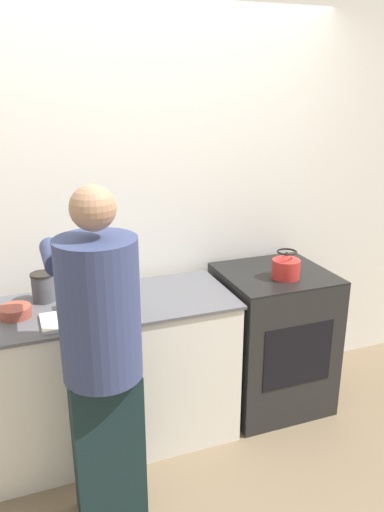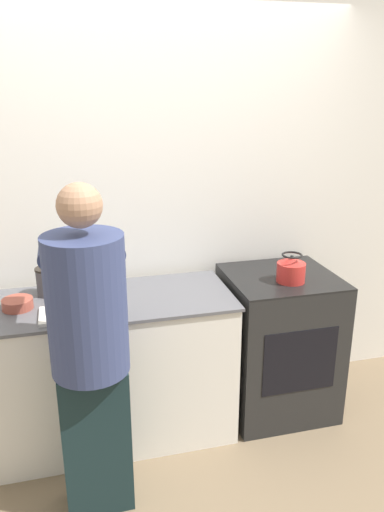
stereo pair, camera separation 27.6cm
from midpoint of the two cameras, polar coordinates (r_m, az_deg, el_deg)
The scene contains 10 objects.
ground_plane at distance 3.12m, azimuth 1.14°, elevation -21.75°, with size 12.00×12.00×0.00m, color #7A664C.
wall_back at distance 3.13m, azimuth -2.14°, elevation 5.35°, with size 8.00×0.05×2.60m.
counter at distance 3.04m, azimuth -6.91°, elevation -12.74°, with size 1.46×0.62×0.89m.
oven at distance 3.33m, azimuth 12.17°, elevation -9.69°, with size 0.66×0.63×0.92m.
person at distance 2.35m, azimuth -8.30°, elevation -10.24°, with size 0.41×0.64×1.65m.
cutting_board at distance 2.68m, azimuth -10.05°, elevation -6.48°, with size 0.40×0.22×0.02m.
knife at distance 2.69m, azimuth -9.68°, elevation -6.08°, with size 0.25×0.08×0.01m.
kettle at distance 3.03m, azimuth 13.83°, elevation -1.61°, with size 0.17×0.17×0.17m.
bowl_prep at distance 2.81m, azimuth -16.70°, elevation -5.31°, with size 0.16×0.16×0.06m.
canister_jar at distance 2.93m, azimuth -13.65°, elevation -2.87°, with size 0.13×0.13×0.16m.
Camera 2 is at (-0.52, -2.32, 2.02)m, focal length 35.00 mm.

